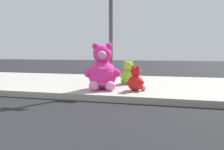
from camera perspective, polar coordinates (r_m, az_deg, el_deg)
sidewalk at (r=7.41m, az=-6.21°, el=-2.21°), size 28.00×4.40×0.15m
sign_pole at (r=6.31m, az=-0.31°, el=12.58°), size 0.56×0.11×3.20m
plush_pink_large at (r=5.75m, az=-2.51°, el=1.10°), size 0.91×0.85×1.20m
plush_lavender at (r=7.10m, az=-1.06°, el=0.44°), size 0.52×0.52×0.73m
plush_lime at (r=6.76m, az=4.18°, el=0.15°), size 0.51×0.52×0.72m
plush_red at (r=5.57m, az=6.17°, el=-1.44°), size 0.45×0.45×0.64m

